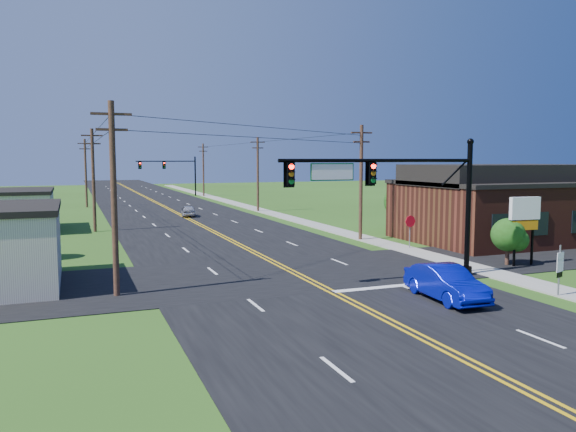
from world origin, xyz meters
name	(u,v)px	position (x,y,z in m)	size (l,w,h in m)	color
ground	(412,336)	(0.00, 0.00, 0.00)	(260.00, 260.00, 0.00)	#294B15
road_main	(174,213)	(0.00, 50.00, 0.02)	(16.00, 220.00, 0.04)	black
road_cross	(291,273)	(0.00, 12.00, 0.02)	(70.00, 10.00, 0.04)	black
sidewalk	(287,217)	(10.50, 40.00, 0.04)	(2.00, 160.00, 0.08)	gray
signal_mast_main	(398,191)	(4.34, 8.00, 4.75)	(11.30, 0.60, 7.48)	black
signal_mast_far	(170,170)	(4.44, 80.00, 4.55)	(10.98, 0.60, 7.48)	black
brick_building	(500,211)	(20.00, 18.00, 2.35)	(14.20, 11.20, 4.70)	#502116
utility_pole_left_a	(114,195)	(-9.50, 10.00, 4.72)	(1.80, 0.28, 9.00)	#332217
utility_pole_left_b	(93,178)	(-9.50, 35.00, 4.72)	(1.80, 0.28, 9.00)	#332217
utility_pole_left_c	(86,172)	(-9.50, 62.00, 4.72)	(1.80, 0.28, 9.00)	#332217
utility_pole_right_a	(361,180)	(9.80, 22.00, 4.72)	(1.80, 0.28, 9.00)	#332217
utility_pole_right_b	(258,173)	(9.80, 48.00, 4.72)	(1.80, 0.28, 9.00)	#332217
utility_pole_right_c	(203,169)	(9.80, 78.00, 4.72)	(1.80, 0.28, 9.00)	#332217
tree_right_back	(401,202)	(16.00, 26.00, 2.60)	(3.00, 3.00, 4.10)	#332217
shrub_corner	(508,235)	(13.00, 9.50, 1.85)	(2.00, 2.00, 2.86)	#332217
tree_left	(27,226)	(-14.00, 22.00, 2.16)	(2.40, 2.40, 3.37)	#332217
blue_car	(446,284)	(4.31, 3.82, 0.78)	(1.66, 4.75, 1.56)	#0710A9
distant_car	(188,211)	(0.69, 44.90, 0.62)	(1.46, 3.64, 1.24)	#AFAFB4
route_sign	(560,267)	(9.60, 2.47, 1.42)	(0.59, 0.22, 2.44)	slate
stop_sign	(410,225)	(11.06, 16.98, 1.73)	(0.85, 0.12, 2.40)	slate
pylon_sign	(525,216)	(13.72, 9.00, 3.02)	(2.03, 0.41, 4.14)	black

